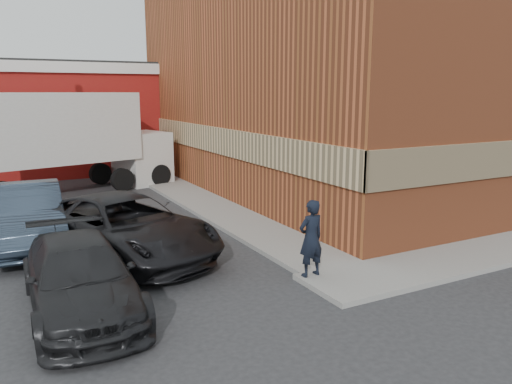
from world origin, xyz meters
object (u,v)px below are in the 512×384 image
brick_building (358,79)px  box_truck (73,136)px  suv_b (80,277)px  man (311,238)px  sedan (27,216)px  suv_a (125,227)px

brick_building → box_truck: 12.50m
brick_building → suv_b: (-13.45, -8.50, -4.00)m
man → sedan: man is taller
suv_b → brick_building: bearing=33.2°
man → sedan: (-5.34, 5.81, -0.15)m
box_truck → man: bearing=-91.0°
brick_building → suv_a: 13.80m
sedan → box_truck: 7.66m
man → suv_a: bearing=-52.2°
sedan → man: bearing=-45.0°
suv_b → box_truck: size_ratio=0.54×
man → box_truck: bearing=-81.7°
brick_building → suv_a: (-11.94, -5.72, -3.89)m
sedan → suv_a: 3.10m
sedan → suv_b: size_ratio=1.08×
brick_building → man: brick_building is taller
suv_a → box_truck: 9.56m
man → suv_a: man is taller
suv_b → box_truck: (1.73, 12.20, 1.69)m
sedan → brick_building: bearing=16.2°
sedan → suv_b: 5.10m
man → suv_a: 4.80m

